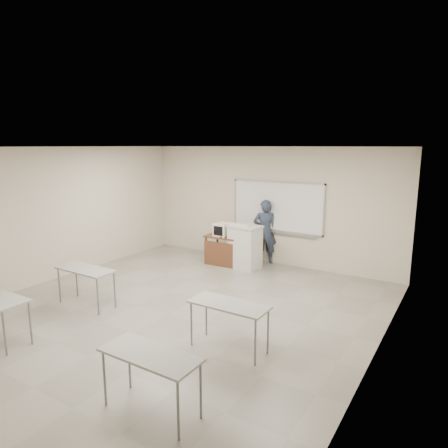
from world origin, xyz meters
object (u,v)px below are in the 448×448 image
Objects in this scene: instructor_desk at (231,245)px; podium at (245,247)px; laptop at (228,234)px; presenter at (265,232)px; mouse at (241,236)px; whiteboard at (277,207)px; crt_monitor at (223,230)px; keyboard at (239,224)px.

podium is at bearing -1.52° from instructor_desk.
laptop is 0.20× the size of presenter.
mouse is 0.66m from presenter.
instructor_desk is (-0.88, -0.78, -0.94)m from whiteboard.
whiteboard is 1.43m from laptop.
whiteboard is 1.16m from mouse.
instructor_desk is 0.96m from presenter.
laptop is 3.79× the size of mouse.
mouse is (0.20, 0.16, 0.23)m from instructor_desk.
keyboard reaches higher than crt_monitor.
instructor_desk is 0.60m from keyboard.
laptop is at bearing -141.13° from whiteboard.
laptop is 0.44m from keyboard.
instructor_desk is 2.83× the size of keyboard.
presenter reaches higher than mouse.
instructor_desk is 0.28m from laptop.
laptop is at bearing 3.64° from crt_monitor.
keyboard is (0.48, 0.01, 0.18)m from crt_monitor.
keyboard reaches higher than podium.
presenter reaches higher than instructor_desk.
whiteboard reaches higher than presenter.
laptop reaches higher than instructor_desk.
podium is 12.36× the size of mouse.
instructor_desk is at bearing -146.20° from mouse.
whiteboard reaches higher than crt_monitor.
instructor_desk is 0.85× the size of presenter.
laptop is 0.66× the size of keyboard.
laptop is at bearing -154.98° from mouse.
podium is 0.65× the size of presenter.
instructor_desk is 4.28× the size of laptop.
instructor_desk is 16.20× the size of mouse.
presenter reaches higher than podium.
crt_monitor is at bearing 175.88° from keyboard.
presenter is (0.40, 0.52, 0.07)m from mouse.
presenter is (0.22, 0.67, 0.29)m from podium.
instructor_desk is at bearing -17.70° from laptop.
podium reaches higher than laptop.
presenter is at bearing 56.31° from keyboard.
presenter is (0.37, 0.69, -0.26)m from keyboard.
whiteboard is 2.29× the size of podium.
presenter is at bearing 47.41° from mouse.
whiteboard is 1.49m from crt_monitor.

